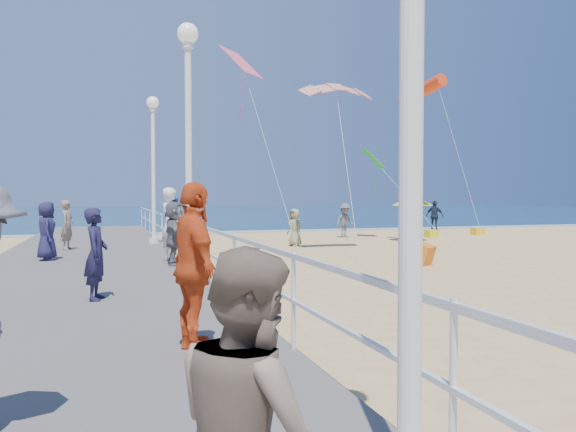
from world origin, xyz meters
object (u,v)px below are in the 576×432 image
object	(u,v)px
toddler_held	(176,213)
beach_chair_right	(477,231)
woman_holding_toddler	(171,225)
beach_walker_b	(435,216)
spectator_5	(174,233)
beach_chair_left	(431,234)
spectator_0	(96,254)
lamp_post_mid	(188,122)
beach_walker_c	(295,227)
beach_umbrella	(413,201)
beach_walker_a	(345,220)
box_kite	(422,256)
spectator_6	(67,225)
lamp_post_far	(153,154)
spectator_4	(47,231)
spectator_3	(194,267)

from	to	relation	value
toddler_held	beach_chair_right	xyz separation A→B (m)	(17.57, 10.80, -1.47)
woman_holding_toddler	beach_walker_b	size ratio (longest dim) A/B	1.05
spectator_5	beach_chair_left	size ratio (longest dim) A/B	2.90
spectator_0	lamp_post_mid	bearing A→B (deg)	-30.93
beach_walker_c	beach_chair_left	world-z (taller)	beach_walker_c
woman_holding_toddler	beach_umbrella	xyz separation A→B (m)	(12.20, 8.45, 0.54)
toddler_held	lamp_post_mid	bearing A→B (deg)	154.09
spectator_0	beach_chair_left	bearing A→B (deg)	-36.57
woman_holding_toddler	spectator_0	distance (m)	5.46
beach_chair_left	beach_walker_a	bearing A→B (deg)	159.78
beach_walker_a	box_kite	distance (m)	11.86
spectator_0	woman_holding_toddler	bearing A→B (deg)	-9.08
beach_walker_c	woman_holding_toddler	bearing A→B (deg)	-61.43
toddler_held	spectator_6	bearing A→B (deg)	11.04
toddler_held	spectator_6	xyz separation A→B (m)	(-2.93, 4.15, -0.47)
spectator_6	lamp_post_far	bearing A→B (deg)	-42.17
box_kite	spectator_0	bearing A→B (deg)	177.62
beach_walker_c	beach_chair_right	xyz separation A→B (m)	(11.72, 3.43, -0.60)
spectator_4	beach_walker_a	world-z (taller)	spectator_4
spectator_3	beach_chair_left	xyz separation A→B (m)	(14.98, 18.84, -1.14)
lamp_post_far	spectator_0	bearing A→B (deg)	-99.34
lamp_post_mid	beach_chair_left	xyz separation A→B (m)	(14.22, 13.12, -3.46)
spectator_3	beach_walker_c	xyz separation A→B (m)	(6.70, 16.29, -0.54)
spectator_6	box_kite	size ratio (longest dim) A/B	2.65
beach_chair_left	toddler_held	bearing A→B (deg)	-144.91
lamp_post_far	beach_chair_right	world-z (taller)	lamp_post_far
spectator_0	box_kite	xyz separation A→B (m)	(9.35, 5.20, -0.86)
woman_holding_toddler	spectator_0	xyz separation A→B (m)	(-1.78, -5.16, -0.21)
spectator_6	beach_walker_b	size ratio (longest dim) A/B	0.86
toddler_held	spectator_6	distance (m)	5.10
lamp_post_mid	box_kite	world-z (taller)	lamp_post_mid
lamp_post_mid	box_kite	xyz separation A→B (m)	(7.52, 3.08, -3.36)
lamp_post_mid	box_kite	distance (m)	8.79
beach_walker_b	beach_umbrella	bearing A→B (deg)	103.25
toddler_held	beach_chair_left	xyz separation A→B (m)	(14.12, 9.92, -1.47)
lamp_post_far	woman_holding_toddler	size ratio (longest dim) A/B	2.73
spectator_3	beach_walker_c	bearing A→B (deg)	-31.66
spectator_6	beach_walker_c	bearing A→B (deg)	-52.31
lamp_post_mid	woman_holding_toddler	distance (m)	3.81
beach_umbrella	beach_chair_right	world-z (taller)	beach_umbrella
beach_walker_b	beach_chair_left	distance (m)	5.88
spectator_0	spectator_6	xyz separation A→B (m)	(-1.00, 9.46, 0.03)
box_kite	beach_umbrella	size ratio (longest dim) A/B	0.28
lamp_post_mid	spectator_5	world-z (taller)	lamp_post_mid
beach_walker_a	woman_holding_toddler	bearing A→B (deg)	-148.84
toddler_held	beach_umbrella	distance (m)	14.63
beach_walker_b	spectator_4	bearing A→B (deg)	86.29
beach_walker_b	box_kite	size ratio (longest dim) A/B	3.09
beach_chair_right	beach_chair_left	bearing A→B (deg)	-165.75
spectator_4	spectator_6	size ratio (longest dim) A/B	0.99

